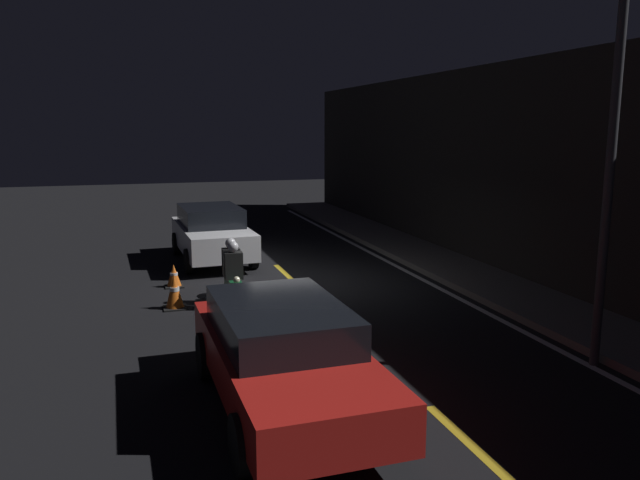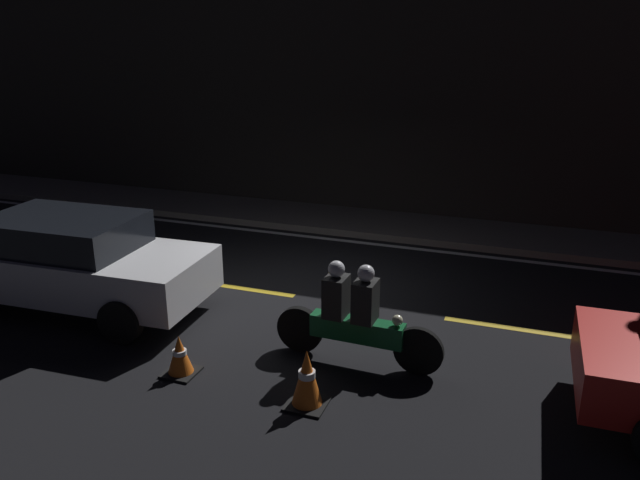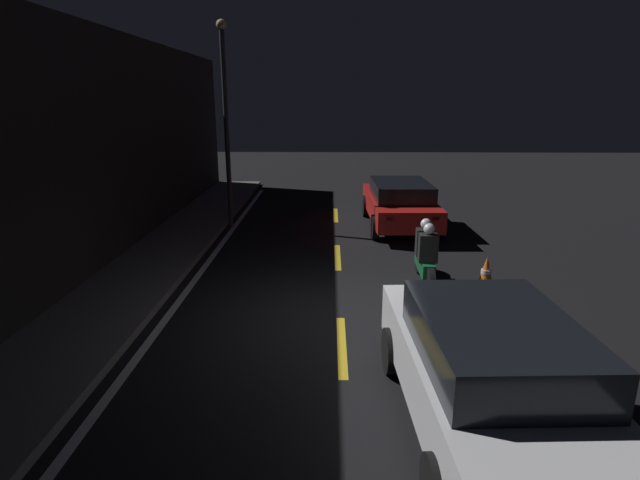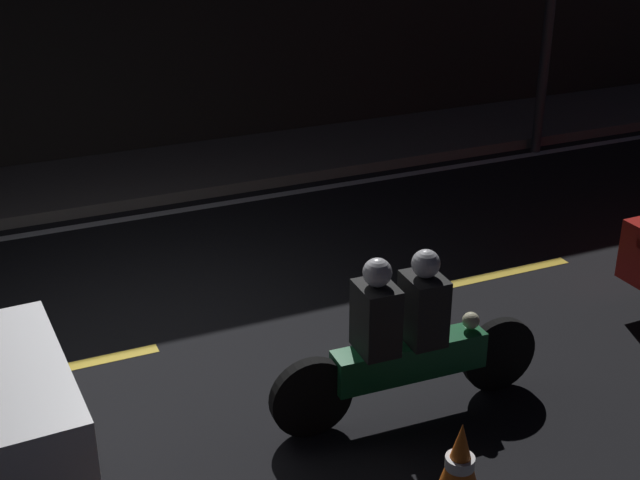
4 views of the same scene
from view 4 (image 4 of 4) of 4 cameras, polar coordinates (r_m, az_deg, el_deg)
The scene contains 7 objects.
ground_plane at distance 8.20m, azimuth -10.36°, elevation -6.81°, with size 56.00×56.00×0.00m, color black.
raised_curb at distance 11.94m, azimuth -15.39°, elevation 3.35°, with size 28.00×1.85×0.14m.
lane_dash_c at distance 8.08m, azimuth -17.29°, elevation -8.09°, with size 2.00×0.14×0.01m.
lane_dash_d at distance 9.46m, azimuth 10.62°, elevation -2.33°, with size 2.00×0.14×0.01m.
lane_solid_kerb at distance 10.88m, azimuth -14.31°, elevation 0.99°, with size 25.20×0.14×0.01m.
motorcycle at distance 6.93m, azimuth 5.34°, elevation -6.44°, with size 2.30×0.38×1.40m.
traffic_cone_mid at distance 6.20m, azimuth 8.91°, elevation -14.28°, with size 0.47×0.47×0.72m.
Camera 4 is at (-1.43, -6.89, 4.21)m, focal length 50.00 mm.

